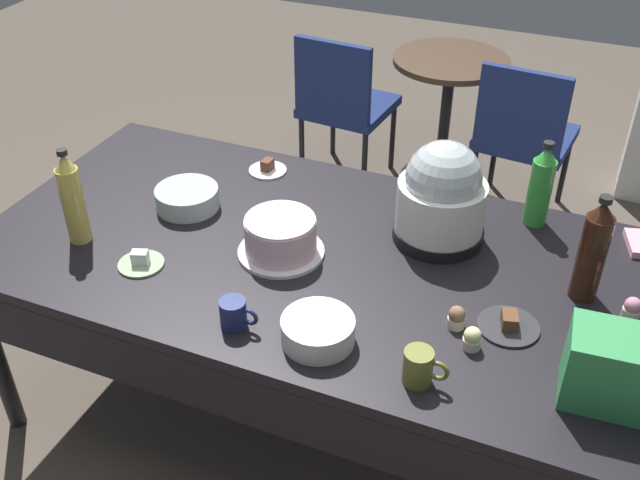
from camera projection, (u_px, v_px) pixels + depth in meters
name	position (u px, v px, depth m)	size (l,w,h in m)	color
ground	(320.00, 414.00, 2.77)	(9.00, 9.00, 0.00)	brown
potluck_table	(320.00, 268.00, 2.38)	(2.20, 1.10, 0.75)	black
frosted_layer_cake	(281.00, 237.00, 2.31)	(0.28, 0.28, 0.13)	silver
slow_cooker	(442.00, 197.00, 2.32)	(0.30, 0.30, 0.34)	black
glass_salad_bowl	(187.00, 198.00, 2.54)	(0.22, 0.22, 0.07)	#B2C6BC
ceramic_snack_bowl	(318.00, 330.00, 1.99)	(0.20, 0.20, 0.07)	silver
dessert_plate_white	(268.00, 169.00, 2.76)	(0.14, 0.14, 0.05)	white
dessert_plate_sage	(141.00, 262.00, 2.28)	(0.14, 0.14, 0.05)	#8CA87F
dessert_plate_charcoal	(509.00, 324.00, 2.05)	(0.17, 0.17, 0.05)	#2D2D33
cupcake_mint	(632.00, 308.00, 2.07)	(0.05, 0.05, 0.07)	beige
cupcake_berry	(472.00, 339.00, 1.97)	(0.05, 0.05, 0.07)	beige
cupcake_cocoa	(457.00, 317.00, 2.04)	(0.05, 0.05, 0.07)	beige
soda_bottle_cola	(593.00, 251.00, 2.08)	(0.08, 0.08, 0.34)	#33190F
soda_bottle_ginger_ale	(72.00, 199.00, 2.32)	(0.07, 0.07, 0.33)	gold
soda_bottle_lime_soda	(541.00, 186.00, 2.41)	(0.08, 0.08, 0.30)	green
coffee_mug_olive	(419.00, 367.00, 1.86)	(0.12, 0.08, 0.10)	olive
coffee_mug_navy	(234.00, 314.00, 2.04)	(0.12, 0.08, 0.09)	navy
soda_carton	(620.00, 370.00, 1.78)	(0.26, 0.16, 0.20)	#338C4C
maroon_chair_left	(343.00, 100.00, 3.91)	(0.48, 0.48, 0.85)	navy
maroon_chair_right	(523.00, 132.00, 3.61)	(0.48, 0.48, 0.85)	navy
round_cafe_table	(447.00, 98.00, 3.91)	(0.60, 0.60, 0.72)	#473323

